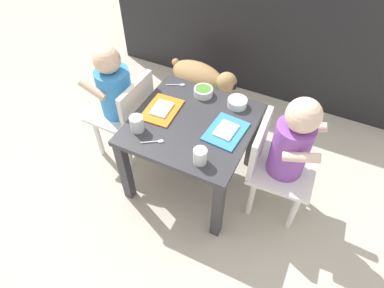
{
  "coord_description": "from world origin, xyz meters",
  "views": [
    {
      "loc": [
        0.48,
        -0.98,
        1.47
      ],
      "look_at": [
        0.0,
        0.0,
        0.27
      ],
      "focal_mm": 31.14,
      "sensor_mm": 36.0,
      "label": 1
    }
  ],
  "objects_px": {
    "seated_child_left": "(117,93)",
    "dog": "(202,78)",
    "food_tray_left": "(162,110)",
    "veggie_bowl_near": "(203,91)",
    "seated_child_right": "(288,147)",
    "cereal_bowl_left_side": "(237,102)",
    "water_cup_right": "(200,157)",
    "water_cup_left": "(137,124)",
    "dining_table": "(192,134)",
    "food_tray_right": "(226,131)",
    "spoon_by_left_tray": "(177,85)",
    "spoon_by_right_tray": "(155,142)"
  },
  "relations": [
    {
      "from": "cereal_bowl_left_side",
      "to": "spoon_by_right_tray",
      "type": "distance_m",
      "value": 0.44
    },
    {
      "from": "seated_child_left",
      "to": "food_tray_right",
      "type": "bearing_deg",
      "value": -2.07
    },
    {
      "from": "food_tray_right",
      "to": "spoon_by_left_tray",
      "type": "bearing_deg",
      "value": 149.79
    },
    {
      "from": "seated_child_right",
      "to": "food_tray_right",
      "type": "height_order",
      "value": "seated_child_right"
    },
    {
      "from": "veggie_bowl_near",
      "to": "cereal_bowl_left_side",
      "type": "height_order",
      "value": "same"
    },
    {
      "from": "seated_child_right",
      "to": "veggie_bowl_near",
      "type": "bearing_deg",
      "value": 160.53
    },
    {
      "from": "seated_child_left",
      "to": "dog",
      "type": "relative_size",
      "value": 1.41
    },
    {
      "from": "food_tray_right",
      "to": "water_cup_left",
      "type": "xyz_separation_m",
      "value": [
        -0.36,
        -0.16,
        0.03
      ]
    },
    {
      "from": "food_tray_left",
      "to": "cereal_bowl_left_side",
      "type": "bearing_deg",
      "value": 31.41
    },
    {
      "from": "cereal_bowl_left_side",
      "to": "seated_child_right",
      "type": "bearing_deg",
      "value": -29.1
    },
    {
      "from": "dog",
      "to": "food_tray_right",
      "type": "xyz_separation_m",
      "value": [
        0.38,
        -0.57,
        0.21
      ]
    },
    {
      "from": "dining_table",
      "to": "veggie_bowl_near",
      "type": "bearing_deg",
      "value": 100.16
    },
    {
      "from": "seated_child_right",
      "to": "dog",
      "type": "xyz_separation_m",
      "value": [
        -0.65,
        0.55,
        -0.22
      ]
    },
    {
      "from": "dining_table",
      "to": "spoon_by_right_tray",
      "type": "relative_size",
      "value": 6.0
    },
    {
      "from": "food_tray_left",
      "to": "seated_child_left",
      "type": "bearing_deg",
      "value": 175.47
    },
    {
      "from": "food_tray_left",
      "to": "spoon_by_left_tray",
      "type": "height_order",
      "value": "food_tray_left"
    },
    {
      "from": "seated_child_right",
      "to": "cereal_bowl_left_side",
      "type": "relative_size",
      "value": 7.4
    },
    {
      "from": "food_tray_right",
      "to": "spoon_by_left_tray",
      "type": "xyz_separation_m",
      "value": [
        -0.35,
        0.2,
        -0.0
      ]
    },
    {
      "from": "water_cup_right",
      "to": "spoon_by_left_tray",
      "type": "bearing_deg",
      "value": 127.93
    },
    {
      "from": "food_tray_left",
      "to": "water_cup_left",
      "type": "xyz_separation_m",
      "value": [
        -0.03,
        -0.16,
        0.03
      ]
    },
    {
      "from": "seated_child_right",
      "to": "water_cup_left",
      "type": "bearing_deg",
      "value": -163.87
    },
    {
      "from": "dining_table",
      "to": "food_tray_left",
      "type": "xyz_separation_m",
      "value": [
        -0.16,
        0.01,
        0.08
      ]
    },
    {
      "from": "seated_child_left",
      "to": "cereal_bowl_left_side",
      "type": "relative_size",
      "value": 7.16
    },
    {
      "from": "water_cup_right",
      "to": "cereal_bowl_left_side",
      "type": "height_order",
      "value": "water_cup_right"
    },
    {
      "from": "spoon_by_left_tray",
      "to": "spoon_by_right_tray",
      "type": "bearing_deg",
      "value": -76.19
    },
    {
      "from": "dog",
      "to": "cereal_bowl_left_side",
      "type": "bearing_deg",
      "value": -47.15
    },
    {
      "from": "food_tray_left",
      "to": "veggie_bowl_near",
      "type": "distance_m",
      "value": 0.23
    },
    {
      "from": "seated_child_right",
      "to": "veggie_bowl_near",
      "type": "height_order",
      "value": "seated_child_right"
    },
    {
      "from": "cereal_bowl_left_side",
      "to": "water_cup_left",
      "type": "bearing_deg",
      "value": -134.67
    },
    {
      "from": "food_tray_right",
      "to": "veggie_bowl_near",
      "type": "xyz_separation_m",
      "value": [
        -0.2,
        0.19,
        0.01
      ]
    },
    {
      "from": "seated_child_right",
      "to": "cereal_bowl_left_side",
      "type": "distance_m",
      "value": 0.33
    },
    {
      "from": "food_tray_right",
      "to": "dining_table",
      "type": "bearing_deg",
      "value": -176.74
    },
    {
      "from": "seated_child_left",
      "to": "food_tray_left",
      "type": "distance_m",
      "value": 0.27
    },
    {
      "from": "veggie_bowl_near",
      "to": "spoon_by_left_tray",
      "type": "xyz_separation_m",
      "value": [
        -0.15,
        0.01,
        -0.02
      ]
    },
    {
      "from": "veggie_bowl_near",
      "to": "dog",
      "type": "bearing_deg",
      "value": 115.24
    },
    {
      "from": "food_tray_left",
      "to": "dog",
      "type": "bearing_deg",
      "value": 95.43
    },
    {
      "from": "water_cup_right",
      "to": "cereal_bowl_left_side",
      "type": "distance_m",
      "value": 0.39
    },
    {
      "from": "dog",
      "to": "veggie_bowl_near",
      "type": "bearing_deg",
      "value": -64.76
    },
    {
      "from": "seated_child_left",
      "to": "dog",
      "type": "height_order",
      "value": "seated_child_left"
    },
    {
      "from": "seated_child_right",
      "to": "spoon_by_left_tray",
      "type": "xyz_separation_m",
      "value": [
        -0.62,
        0.18,
        -0.0
      ]
    },
    {
      "from": "food_tray_left",
      "to": "food_tray_right",
      "type": "bearing_deg",
      "value": 0.0
    },
    {
      "from": "water_cup_left",
      "to": "seated_child_right",
      "type": "bearing_deg",
      "value": 16.13
    },
    {
      "from": "seated_child_left",
      "to": "cereal_bowl_left_side",
      "type": "bearing_deg",
      "value": 15.98
    },
    {
      "from": "seated_child_right",
      "to": "dog",
      "type": "height_order",
      "value": "seated_child_right"
    },
    {
      "from": "dog",
      "to": "veggie_bowl_near",
      "type": "xyz_separation_m",
      "value": [
        0.18,
        -0.38,
        0.23
      ]
    },
    {
      "from": "water_cup_left",
      "to": "spoon_by_left_tray",
      "type": "bearing_deg",
      "value": 88.33
    },
    {
      "from": "water_cup_left",
      "to": "spoon_by_left_tray",
      "type": "distance_m",
      "value": 0.36
    },
    {
      "from": "seated_child_right",
      "to": "spoon_by_right_tray",
      "type": "height_order",
      "value": "seated_child_right"
    },
    {
      "from": "food_tray_right",
      "to": "veggie_bowl_near",
      "type": "distance_m",
      "value": 0.27
    },
    {
      "from": "dining_table",
      "to": "water_cup_left",
      "type": "bearing_deg",
      "value": -143.0
    }
  ]
}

